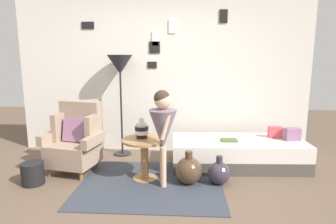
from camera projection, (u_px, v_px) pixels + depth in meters
The scene contains 15 objects.
ground_plane at pixel (149, 204), 3.23m from camera, with size 12.00×12.00×0.00m, color brown.
gallery_wall at pixel (163, 74), 4.89m from camera, with size 4.80×0.12×2.60m.
rug at pixel (151, 184), 3.73m from camera, with size 1.79×1.49×0.01m, color #333842.
armchair at pixel (76, 140), 4.10m from camera, with size 0.84×0.70×0.97m.
daybed at pixel (238, 153), 4.31m from camera, with size 1.93×0.88×0.40m.
pillow_head at pixel (292, 134), 4.23m from camera, with size 0.21×0.12×0.18m, color gray.
pillow_mid at pixel (275, 132), 4.38m from camera, with size 0.20×0.12×0.16m, color #D64C56.
side_table at pixel (144, 150), 3.81m from camera, with size 0.58×0.58×0.55m.
vase_striped at pixel (142, 130), 3.81m from camera, with size 0.18×0.18×0.26m.
floor_lamp at pixel (120, 69), 4.60m from camera, with size 0.40×0.40×1.62m.
person_child at pixel (163, 125), 3.54m from camera, with size 0.34×0.34×1.20m.
book_on_daybed at pixel (229, 140), 4.20m from camera, with size 0.22×0.16×0.03m, color #4C6134.
demijohn_near at pixel (189, 170), 3.71m from camera, with size 0.34×0.34×0.43m.
demijohn_far at pixel (219, 173), 3.70m from camera, with size 0.29×0.29×0.37m.
magazine_basket at pixel (33, 173), 3.70m from camera, with size 0.28×0.28×0.28m, color black.
Camera 1 is at (0.38, -2.96, 1.60)m, focal length 31.40 mm.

